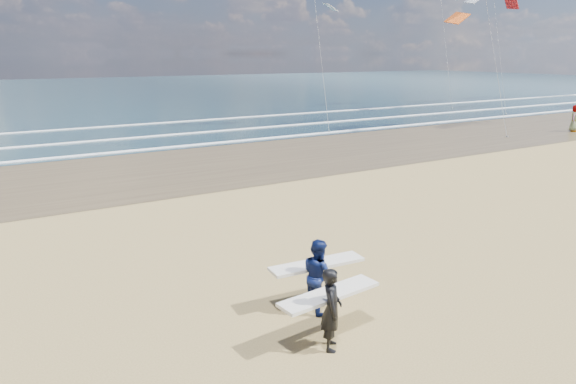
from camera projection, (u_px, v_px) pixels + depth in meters
wet_sand_strip at (428, 137)px, 34.62m from camera, size 220.00×12.00×0.01m
ocean at (171, 90)px, 79.43m from camera, size 220.00×100.00×0.02m
foam_breakers at (339, 120)px, 42.99m from camera, size 220.00×11.70×0.05m
surfer_near at (331, 306)px, 9.66m from camera, size 2.24×1.07×1.63m
surfer_far at (318, 274)px, 11.09m from camera, size 2.23×1.11×1.63m
beachgoer_0 at (575, 118)px, 36.81m from camera, size 1.06×0.83×1.91m
kite_0 at (491, 34)px, 35.20m from camera, size 6.70×4.84×11.62m
kite_1 at (319, 39)px, 36.89m from camera, size 5.41×4.70×12.06m
kite_2 at (497, 25)px, 48.02m from camera, size 6.55×4.82×14.11m
kite_5 at (444, 34)px, 52.98m from camera, size 5.41×4.69×13.90m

